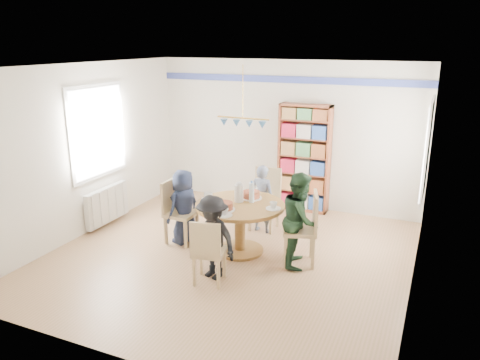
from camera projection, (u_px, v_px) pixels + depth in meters
The scene contains 14 objects.
ground at pixel (229, 256), 6.82m from camera, with size 5.00×5.00×0.00m, color #A57957.
room_shell at pixel (237, 133), 7.21m from camera, with size 5.00×5.00×5.00m.
radiator at pixel (107, 205), 7.91m from camera, with size 0.12×1.00×0.60m.
dining_table at pixel (240, 216), 6.82m from camera, with size 1.30×1.30×0.75m.
chair_left at pixel (176, 208), 7.19m from camera, with size 0.44×0.44×0.98m.
chair_right at pixel (306, 225), 6.46m from camera, with size 0.57×0.57×1.03m.
chair_far at pixel (266, 196), 7.74m from camera, with size 0.46×0.46×1.01m.
chair_near at pixel (208, 249), 5.90m from camera, with size 0.46×0.46×0.89m.
person_left at pixel (184, 207), 7.14m from camera, with size 0.57×0.37×1.16m, color #171D33.
person_right at pixel (300, 219), 6.41m from camera, with size 0.64×0.50×1.33m, color #172F1C.
person_far at pixel (262, 199), 7.56m from camera, with size 0.41×0.27×1.12m, color gray.
person_near at pixel (212, 237), 6.06m from camera, with size 0.73×0.42×1.14m, color black.
bookshelf at pixel (304, 159), 8.44m from camera, with size 0.93×0.28×1.95m.
tableware at pixel (239, 198), 6.78m from camera, with size 1.24×1.24×0.33m.
Camera 1 is at (2.64, -5.63, 3.02)m, focal length 35.00 mm.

